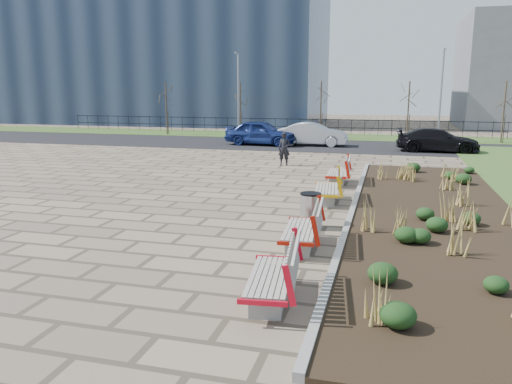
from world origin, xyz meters
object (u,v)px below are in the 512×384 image
(bench_b, at_px, (300,227))
(bench_d, at_px, (337,171))
(litter_bin, at_px, (310,211))
(lamp_west, at_px, (238,96))
(pedestrian, at_px, (284,149))
(car_blue, at_px, (261,133))
(bench_a, at_px, (270,274))
(car_silver, at_px, (313,134))
(car_black, at_px, (437,140))
(lamp_east, at_px, (441,96))
(bench_c, at_px, (327,187))

(bench_b, bearing_deg, bench_d, 85.64)
(litter_bin, bearing_deg, lamp_west, 111.33)
(pedestrian, distance_m, car_blue, 8.45)
(pedestrian, bearing_deg, bench_a, -82.25)
(lamp_west, bearing_deg, bench_d, -61.50)
(litter_bin, distance_m, pedestrian, 10.79)
(bench_b, distance_m, litter_bin, 1.73)
(bench_d, xyz_separation_m, pedestrian, (-2.92, 4.03, 0.28))
(bench_d, relative_size, car_silver, 0.48)
(car_blue, bearing_deg, lamp_west, 37.51)
(bench_a, bearing_deg, bench_b, 83.12)
(litter_bin, bearing_deg, bench_a, -89.50)
(pedestrian, xyz_separation_m, car_blue, (-3.14, 7.85, 0.02))
(bench_d, bearing_deg, bench_a, -92.91)
(car_black, bearing_deg, pedestrian, 134.37)
(bench_b, xyz_separation_m, car_black, (4.52, 19.29, 0.18))
(bench_a, height_order, car_silver, car_silver)
(litter_bin, bearing_deg, bench_b, -88.64)
(bench_d, xyz_separation_m, car_black, (4.52, 11.20, 0.18))
(car_black, height_order, lamp_east, lamp_east)
(bench_b, xyz_separation_m, bench_c, (0.00, 4.85, 0.00))
(bench_c, height_order, car_blue, car_blue)
(litter_bin, height_order, car_black, car_black)
(bench_c, distance_m, litter_bin, 3.11)
(bench_d, relative_size, litter_bin, 2.28)
(car_black, bearing_deg, bench_b, 167.27)
(lamp_east, bearing_deg, bench_c, -104.16)
(car_black, bearing_deg, bench_d, 158.47)
(bench_a, distance_m, litter_bin, 4.74)
(lamp_west, bearing_deg, bench_b, -69.96)
(bench_b, bearing_deg, car_blue, 102.51)
(bench_d, distance_m, car_blue, 13.34)
(car_silver, bearing_deg, car_blue, 98.62)
(bench_b, xyz_separation_m, lamp_east, (5.00, 24.67, 2.54))
(car_silver, height_order, lamp_west, lamp_west)
(litter_bin, height_order, lamp_west, lamp_west)
(bench_d, height_order, car_blue, car_blue)
(car_black, bearing_deg, lamp_east, -4.63)
(bench_b, relative_size, litter_bin, 2.28)
(pedestrian, relative_size, lamp_east, 0.26)
(lamp_east, bearing_deg, car_blue, -157.00)
(car_black, bearing_deg, bench_c, 163.08)
(bench_a, height_order, car_blue, car_blue)
(car_black, xyz_separation_m, lamp_east, (0.48, 5.38, 2.36))
(litter_bin, distance_m, car_black, 18.14)
(bench_b, height_order, car_silver, car_silver)
(bench_b, height_order, pedestrian, pedestrian)
(bench_d, height_order, pedestrian, pedestrian)
(litter_bin, xyz_separation_m, pedestrian, (-2.88, 10.40, 0.32))
(bench_a, xyz_separation_m, bench_c, (0.00, 7.85, 0.00))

